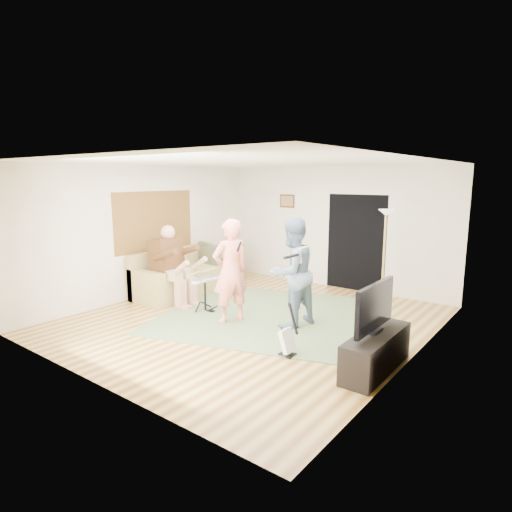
% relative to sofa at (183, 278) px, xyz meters
% --- Properties ---
extents(floor, '(6.00, 6.00, 0.00)m').
position_rel_sofa_xyz_m(floor, '(2.30, -0.53, -0.31)').
color(floor, brown).
rests_on(floor, ground).
extents(walls, '(5.50, 6.00, 2.70)m').
position_rel_sofa_xyz_m(walls, '(2.30, -0.53, 1.04)').
color(walls, silver).
rests_on(walls, floor).
extents(ceiling, '(6.00, 6.00, 0.00)m').
position_rel_sofa_xyz_m(ceiling, '(2.30, -0.53, 2.39)').
color(ceiling, white).
rests_on(ceiling, walls).
extents(window_blinds, '(0.00, 2.05, 2.05)m').
position_rel_sofa_xyz_m(window_blinds, '(-0.44, -0.33, 1.24)').
color(window_blinds, brown).
rests_on(window_blinds, walls).
extents(doorway, '(2.10, 0.00, 2.10)m').
position_rel_sofa_xyz_m(doorway, '(2.85, 2.46, 0.74)').
color(doorway, black).
rests_on(doorway, walls).
extents(picture_frame, '(0.42, 0.03, 0.32)m').
position_rel_sofa_xyz_m(picture_frame, '(1.05, 2.46, 1.59)').
color(picture_frame, '#3F2314').
rests_on(picture_frame, walls).
extents(area_rug, '(4.41, 4.30, 0.02)m').
position_rel_sofa_xyz_m(area_rug, '(2.35, -0.18, -0.30)').
color(area_rug, '#556A41').
rests_on(area_rug, floor).
extents(sofa, '(0.96, 2.32, 0.94)m').
position_rel_sofa_xyz_m(sofa, '(0.00, 0.00, 0.00)').
color(sofa, tan).
rests_on(sofa, floor).
extents(drummer, '(1.00, 0.56, 1.54)m').
position_rel_sofa_xyz_m(drummer, '(0.46, -0.65, 0.29)').
color(drummer, '#512F16').
rests_on(drummer, sofa).
extents(drum_kit, '(0.35, 0.63, 0.65)m').
position_rel_sofa_xyz_m(drum_kit, '(1.30, -0.65, -0.03)').
color(drum_kit, black).
rests_on(drum_kit, floor).
extents(singer, '(0.63, 0.76, 1.78)m').
position_rel_sofa_xyz_m(singer, '(2.07, -0.81, 0.58)').
color(singer, '#FC806D').
rests_on(singer, floor).
extents(microphone, '(0.06, 0.06, 0.24)m').
position_rel_sofa_xyz_m(microphone, '(2.27, -0.81, 1.02)').
color(microphone, black).
rests_on(microphone, singer).
extents(guitarist, '(0.87, 1.01, 1.81)m').
position_rel_sofa_xyz_m(guitarist, '(3.01, -0.35, 0.60)').
color(guitarist, slate).
rests_on(guitarist, floor).
extents(guitar_held, '(0.12, 0.60, 0.26)m').
position_rel_sofa_xyz_m(guitar_held, '(3.21, -0.35, 0.92)').
color(guitar_held, silver).
rests_on(guitar_held, guitarist).
extents(guitar_spare, '(0.28, 0.25, 0.77)m').
position_rel_sofa_xyz_m(guitar_spare, '(3.65, -1.44, -0.09)').
color(guitar_spare, black).
rests_on(guitar_spare, floor).
extents(torchiere_lamp, '(0.33, 0.33, 1.86)m').
position_rel_sofa_xyz_m(torchiere_lamp, '(3.78, 1.69, 0.97)').
color(torchiere_lamp, black).
rests_on(torchiere_lamp, floor).
extents(dining_chair, '(0.51, 0.53, 0.99)m').
position_rel_sofa_xyz_m(dining_chair, '(0.32, 1.31, 0.04)').
color(dining_chair, beige).
rests_on(dining_chair, floor).
extents(tv_cabinet, '(0.40, 1.40, 0.50)m').
position_rel_sofa_xyz_m(tv_cabinet, '(4.80, -1.13, -0.06)').
color(tv_cabinet, black).
rests_on(tv_cabinet, floor).
extents(television, '(0.06, 1.07, 0.60)m').
position_rel_sofa_xyz_m(television, '(4.75, -1.13, 0.54)').
color(television, black).
rests_on(television, tv_cabinet).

